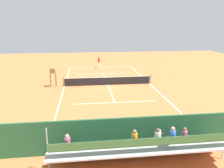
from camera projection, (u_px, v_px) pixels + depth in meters
ground_plane at (108, 85)px, 26.42m from camera, size 60.00×60.00×0.00m
court_line_markings at (108, 85)px, 26.46m from camera, size 10.10×22.20×0.01m
tennis_net at (108, 81)px, 26.29m from camera, size 10.30×0.10×1.07m
backdrop_wall at (134, 134)px, 12.75m from camera, size 18.00×0.16×2.00m
bleacher_stand at (140, 147)px, 11.51m from camera, size 9.06×2.40×2.48m
umpire_chair at (53, 76)px, 25.29m from camera, size 0.67×0.67×2.14m
courtside_bench at (175, 132)px, 13.89m from camera, size 1.80×0.40×0.93m
equipment_bag at (150, 140)px, 13.68m from camera, size 0.90×0.36×0.36m
tennis_player at (99, 61)px, 36.25m from camera, size 0.40×0.55×1.93m
tennis_racket at (94, 68)px, 36.49m from camera, size 0.58×0.41×0.03m
tennis_ball_near at (97, 68)px, 35.89m from camera, size 0.07×0.07×0.07m
tennis_ball_far at (113, 71)px, 33.68m from camera, size 0.07×0.07×0.07m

